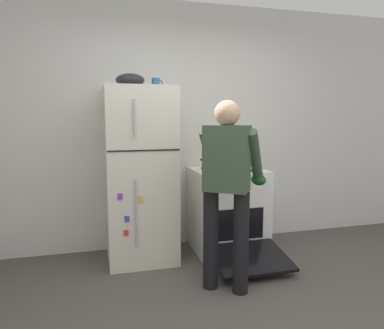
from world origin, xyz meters
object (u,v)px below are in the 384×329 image
Objects in this scene: refrigerator at (140,175)px; stove_range at (228,211)px; person_cook at (228,179)px; red_pot at (216,164)px; pepper_mill at (246,158)px; mixing_bowl at (130,80)px; coffee_mug at (156,83)px.

refrigerator is 1.05m from stove_range.
person_cook is 0.84m from red_pot.
refrigerator reaches higher than red_pot.
refrigerator reaches higher than stove_range.
person_cook is (0.61, -0.87, 0.07)m from refrigerator.
pepper_mill reaches higher than stove_range.
mixing_bowl is at bearing 179.78° from refrigerator.
mixing_bowl reaches higher than refrigerator.
stove_range is 0.56m from red_pot.
pepper_mill is (1.26, 0.20, 0.11)m from refrigerator.
mixing_bowl reaches higher than stove_range.
refrigerator is 5.18× the size of red_pot.
pepper_mill is (0.46, 0.25, 0.02)m from red_pot.
person_cook is 9.03× the size of pepper_mill.
mixing_bowl is at bearing 179.02° from stove_range.
refrigerator is 1.07m from person_cook.
pepper_mill is (0.30, 0.22, 0.55)m from stove_range.
stove_range is (0.96, -0.02, -0.44)m from refrigerator.
stove_range is at bearing -144.03° from pepper_mill.
coffee_mug is (-0.43, 0.92, 0.85)m from person_cook.
mixing_bowl is (-1.04, 0.02, 1.38)m from stove_range.
refrigerator is at bearing 178.96° from stove_range.
mixing_bowl is (-0.08, 0.00, 0.94)m from refrigerator.
mixing_bowl is at bearing -171.49° from pepper_mill.
stove_range is 6.81× the size of pepper_mill.
mixing_bowl is (-0.26, -0.05, 0.02)m from coffee_mug.
refrigerator is 0.80m from red_pot.
person_cook is at bearing -51.52° from mixing_bowl.
pepper_mill is at bearing 7.95° from coffee_mug.
refrigerator is 0.95m from coffee_mug.
refrigerator reaches higher than person_cook.
coffee_mug is (-0.61, 0.10, 0.83)m from red_pot.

